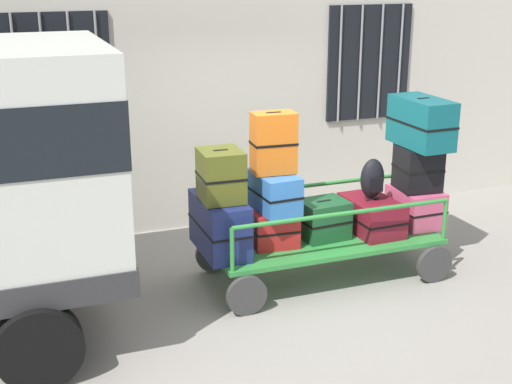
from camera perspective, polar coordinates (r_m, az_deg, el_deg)
ground_plane at (r=7.44m, az=1.21°, el=-7.91°), size 40.00×40.00×0.00m
building_wall at (r=8.84m, az=-4.13°, el=13.08°), size 12.00×0.38×5.00m
luggage_cart at (r=7.62m, az=5.43°, el=-4.23°), size 2.54×1.15×0.46m
cart_railing at (r=7.46m, az=5.54°, el=-0.99°), size 2.42×1.01×0.46m
suitcase_left_bottom at (r=7.12m, az=-2.96°, el=-2.68°), size 0.43×0.87×0.57m
suitcase_left_middle at (r=6.89m, az=-2.87°, el=1.36°), size 0.43×0.47×0.51m
suitcase_midleft_bottom at (r=7.29m, az=1.47°, el=-2.93°), size 0.50×0.42×0.39m
suitcase_midleft_middle at (r=7.18m, az=1.42°, el=0.05°), size 0.42×0.67×0.39m
suitcase_midleft_top at (r=7.05m, az=1.43°, el=4.01°), size 0.46×0.30×0.62m
suitcase_center_bottom at (r=7.52m, az=5.48°, el=-2.21°), size 0.53×0.45×0.42m
suitcase_midright_bottom at (r=7.77m, az=9.34°, el=-1.88°), size 0.50×0.77×0.37m
suitcase_right_bottom at (r=8.08m, az=12.79°, el=-1.16°), size 0.46×0.62×0.41m
suitcase_right_middle at (r=7.95m, az=13.01°, el=1.93°), size 0.47×0.47×0.49m
suitcase_right_top at (r=7.82m, az=13.27°, el=5.52°), size 0.42×0.80×0.53m
backpack at (r=7.68m, az=9.43°, el=1.06°), size 0.27×0.22×0.44m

